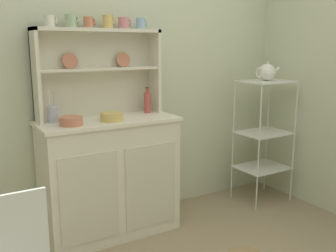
% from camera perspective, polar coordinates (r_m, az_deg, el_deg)
% --- Properties ---
extents(wall_back, '(3.84, 0.05, 2.50)m').
position_cam_1_polar(wall_back, '(2.98, -8.86, 9.27)').
color(wall_back, beige).
rests_on(wall_back, ground).
extents(hutch_cabinet, '(0.99, 0.45, 0.87)m').
position_cam_1_polar(hutch_cabinet, '(2.85, -8.72, -7.37)').
color(hutch_cabinet, silver).
rests_on(hutch_cabinet, ground).
extents(hutch_shelf_unit, '(0.92, 0.18, 0.63)m').
position_cam_1_polar(hutch_shelf_unit, '(2.84, -10.50, 8.91)').
color(hutch_shelf_unit, beige).
rests_on(hutch_shelf_unit, hutch_cabinet).
extents(bakers_rack, '(0.44, 0.34, 1.09)m').
position_cam_1_polar(bakers_rack, '(3.46, 14.19, -0.13)').
color(bakers_rack, silver).
rests_on(bakers_rack, ground).
extents(cup_cream_0, '(0.08, 0.07, 0.08)m').
position_cam_1_polar(cup_cream_0, '(2.70, -17.33, 14.77)').
color(cup_cream_0, silver).
rests_on(cup_cream_0, hutch_shelf_unit).
extents(cup_sage_1, '(0.09, 0.08, 0.09)m').
position_cam_1_polar(cup_sage_1, '(2.74, -14.36, 15.01)').
color(cup_sage_1, '#9EB78E').
rests_on(cup_sage_1, hutch_shelf_unit).
extents(cup_terracotta_2, '(0.08, 0.07, 0.08)m').
position_cam_1_polar(cup_terracotta_2, '(2.78, -11.82, 14.96)').
color(cup_terracotta_2, '#C67556').
rests_on(cup_terracotta_2, hutch_shelf_unit).
extents(cup_gold_3, '(0.09, 0.07, 0.09)m').
position_cam_1_polar(cup_gold_3, '(2.83, -8.99, 15.18)').
color(cup_gold_3, '#DBB760').
rests_on(cup_gold_3, hutch_shelf_unit).
extents(cup_rose_4, '(0.09, 0.08, 0.08)m').
position_cam_1_polar(cup_rose_4, '(2.88, -6.62, 15.07)').
color(cup_rose_4, '#D17A84').
rests_on(cup_rose_4, hutch_shelf_unit).
extents(cup_sky_5, '(0.08, 0.06, 0.08)m').
position_cam_1_polar(cup_sky_5, '(2.94, -4.10, 15.06)').
color(cup_sky_5, '#8EB2D1').
rests_on(cup_sky_5, hutch_shelf_unit).
extents(bowl_mixing_large, '(0.15, 0.15, 0.06)m').
position_cam_1_polar(bowl_mixing_large, '(2.57, -14.34, 0.73)').
color(bowl_mixing_large, '#C67556').
rests_on(bowl_mixing_large, hutch_cabinet).
extents(bowl_floral_medium, '(0.16, 0.16, 0.06)m').
position_cam_1_polar(bowl_floral_medium, '(2.66, -8.42, 1.38)').
color(bowl_floral_medium, '#DBB760').
rests_on(bowl_floral_medium, hutch_cabinet).
extents(jam_bottle, '(0.05, 0.05, 0.20)m').
position_cam_1_polar(jam_bottle, '(2.95, -3.11, 3.60)').
color(jam_bottle, '#B74C47').
rests_on(jam_bottle, hutch_cabinet).
extents(utensil_jar, '(0.08, 0.08, 0.25)m').
position_cam_1_polar(utensil_jar, '(2.69, -16.89, 1.72)').
color(utensil_jar, '#B2B7C6').
rests_on(utensil_jar, hutch_cabinet).
extents(porcelain_teapot, '(0.24, 0.14, 0.17)m').
position_cam_1_polar(porcelain_teapot, '(3.40, 14.59, 7.81)').
color(porcelain_teapot, white).
rests_on(porcelain_teapot, bakers_rack).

